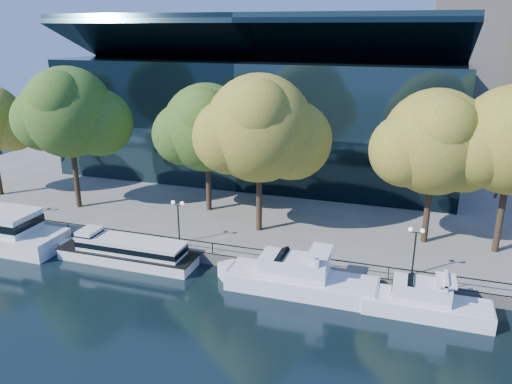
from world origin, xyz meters
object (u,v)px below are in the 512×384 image
(tree_3, at_px, (261,131))
(cruiser_far, at_px, (421,301))
(tree_1, at_px, (70,114))
(tree_4, at_px, (437,145))
(tour_boat, at_px, (124,250))
(lamp_2, at_px, (415,240))
(tree_2, at_px, (208,130))
(lamp_1, at_px, (178,212))
(cruiser_near, at_px, (295,277))

(tree_3, bearing_deg, cruiser_far, -31.39)
(tree_1, bearing_deg, tree_4, 2.92)
(tour_boat, distance_m, lamp_2, 24.81)
(tour_boat, bearing_deg, tree_4, 22.12)
(tree_1, relative_size, tree_2, 1.12)
(tree_3, bearing_deg, tree_4, 7.57)
(tree_2, bearing_deg, lamp_1, -85.98)
(cruiser_near, xyz_separation_m, tree_2, (-12.46, 12.49, 8.64))
(cruiser_far, relative_size, lamp_2, 2.50)
(cruiser_far, bearing_deg, tree_1, 165.42)
(tree_3, distance_m, lamp_1, 10.59)
(cruiser_near, relative_size, tree_3, 0.87)
(cruiser_near, bearing_deg, tree_4, 47.51)
(tree_3, height_order, lamp_2, tree_3)
(tree_2, height_order, tree_3, tree_3)
(cruiser_near, height_order, tree_4, tree_4)
(tree_1, height_order, tree_2, tree_1)
(tree_4, distance_m, lamp_1, 23.63)
(cruiser_far, height_order, tree_4, tree_4)
(tree_2, distance_m, lamp_1, 10.59)
(cruiser_near, bearing_deg, tour_boat, 178.65)
(tour_boat, xyz_separation_m, tree_3, (10.13, 8.32, 9.72))
(tour_boat, height_order, tree_3, tree_3)
(tree_3, xyz_separation_m, lamp_1, (-6.31, -5.02, -6.87))
(cruiser_far, relative_size, tree_3, 0.67)
(tree_4, relative_size, lamp_1, 3.48)
(tree_2, bearing_deg, cruiser_far, -30.57)
(tree_2, xyz_separation_m, tree_3, (6.93, -3.80, 1.02))
(tree_1, distance_m, tree_3, 20.95)
(cruiser_near, distance_m, cruiser_far, 9.50)
(tree_3, height_order, tree_4, tree_3)
(tour_boat, bearing_deg, lamp_1, 40.84)
(cruiser_near, xyz_separation_m, tree_4, (9.83, 10.74, 9.02))
(tree_3, relative_size, lamp_1, 3.74)
(lamp_1, bearing_deg, lamp_2, 0.00)
(tour_boat, xyz_separation_m, cruiser_far, (25.15, -0.84, -0.08))
(cruiser_far, xyz_separation_m, tree_2, (-21.95, 12.96, 8.78))
(tree_1, bearing_deg, tree_3, -0.52)
(cruiser_far, xyz_separation_m, tree_1, (-35.96, 9.35, 10.20))
(cruiser_near, bearing_deg, lamp_1, 162.76)
(cruiser_far, relative_size, lamp_1, 2.50)
(tree_4, height_order, lamp_1, tree_4)
(tree_3, relative_size, lamp_2, 3.74)
(tour_boat, xyz_separation_m, tree_2, (3.20, 12.12, 8.70))
(tree_1, xyz_separation_m, tree_3, (20.94, -0.19, -0.40))
(cruiser_near, relative_size, lamp_1, 3.25)
(lamp_2, bearing_deg, tree_1, 171.59)
(tree_3, bearing_deg, lamp_1, -141.50)
(cruiser_near, height_order, lamp_2, lamp_2)
(tree_2, relative_size, lamp_1, 3.37)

